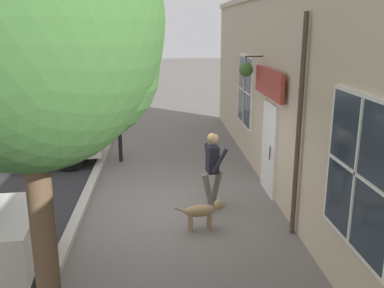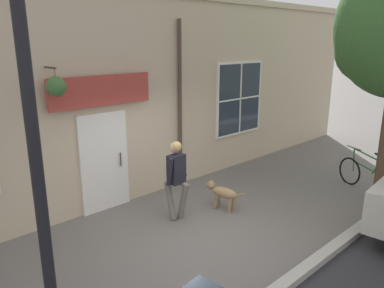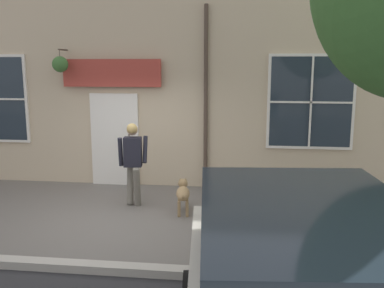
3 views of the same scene
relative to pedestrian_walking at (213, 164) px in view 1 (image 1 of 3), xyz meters
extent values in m
plane|color=#66605B|center=(0.77, -0.12, -0.97)|extent=(90.00, 90.00, 0.00)
cube|color=#B2ADA3|center=(2.77, -0.12, -0.91)|extent=(0.20, 28.00, 0.12)
cube|color=#C6B293|center=(-1.58, -0.12, 1.24)|extent=(0.30, 18.00, 4.42)
cube|color=white|center=(-1.41, -0.78, 0.08)|extent=(0.10, 1.10, 2.10)
cube|color=#232D38|center=(-1.38, -0.78, 0.03)|extent=(0.03, 0.90, 1.90)
cylinder|color=#47382D|center=(-1.32, -0.43, 0.08)|extent=(0.03, 0.03, 0.30)
cube|color=#AD3D33|center=(-1.31, -0.78, 1.58)|extent=(0.08, 2.20, 0.60)
cylinder|color=#47382D|center=(-1.35, 1.29, 1.02)|extent=(0.09, 0.09, 3.98)
cylinder|color=#47382D|center=(-1.19, -1.82, 2.08)|extent=(0.44, 0.04, 0.04)
cylinder|color=#47382D|center=(-1.01, -1.82, 1.90)|extent=(0.01, 0.01, 0.34)
cone|color=#2D2823|center=(-1.01, -1.82, 1.68)|extent=(0.32, 0.32, 0.18)
sphere|color=#3D6B33|center=(-1.01, -1.82, 1.77)|extent=(0.34, 0.34, 0.34)
cube|color=white|center=(-1.41, -3.73, 0.98)|extent=(0.08, 1.82, 2.02)
cube|color=#232D38|center=(-1.38, -3.73, 0.98)|extent=(0.03, 1.70, 1.90)
cube|color=white|center=(-1.36, -3.73, 0.98)|extent=(0.04, 0.04, 1.90)
cube|color=white|center=(-1.36, -3.73, 0.98)|extent=(0.04, 1.70, 0.04)
cube|color=white|center=(-1.41, 3.52, 0.98)|extent=(0.08, 1.82, 2.02)
cube|color=#232D38|center=(-1.38, 3.52, 0.98)|extent=(0.03, 1.70, 1.90)
cube|color=white|center=(-1.36, 3.52, 0.98)|extent=(0.04, 0.04, 1.90)
cube|color=white|center=(-1.36, 3.52, 0.98)|extent=(0.04, 1.70, 0.04)
cylinder|color=#6B665B|center=(-0.09, -0.09, -0.58)|extent=(0.30, 0.16, 0.80)
cylinder|color=#6B665B|center=(0.09, 0.09, -0.58)|extent=(0.30, 0.16, 0.80)
cube|color=black|center=(0.00, 0.00, 0.10)|extent=(0.26, 0.36, 0.57)
sphere|color=tan|center=(-0.02, 0.00, 0.53)|extent=(0.22, 0.22, 0.22)
sphere|color=tan|center=(0.01, 0.00, 0.55)|extent=(0.21, 0.21, 0.21)
cylinder|color=black|center=(0.07, -0.22, 0.11)|extent=(0.17, 0.10, 0.57)
cylinder|color=black|center=(-0.12, 0.22, 0.13)|extent=(0.34, 0.12, 0.52)
ellipsoid|color=#997A51|center=(0.36, 1.03, -0.59)|extent=(0.64, 0.33, 0.22)
cylinder|color=#997A51|center=(0.19, 0.93, -0.83)|extent=(0.06, 0.06, 0.29)
cylinder|color=#997A51|center=(0.17, 1.08, -0.83)|extent=(0.06, 0.06, 0.29)
cylinder|color=#997A51|center=(0.55, 0.98, -0.83)|extent=(0.06, 0.06, 0.29)
cylinder|color=#997A51|center=(0.53, 1.13, -0.83)|extent=(0.06, 0.06, 0.29)
sphere|color=#997A51|center=(0.00, 0.98, -0.50)|extent=(0.19, 0.19, 0.19)
cone|color=#997A51|center=(-0.11, 0.96, -0.52)|extent=(0.11, 0.10, 0.09)
cone|color=#997A51|center=(0.01, 0.93, -0.42)|extent=(0.06, 0.06, 0.07)
cone|color=#997A51|center=(0.00, 1.03, -0.42)|extent=(0.06, 0.06, 0.07)
cylinder|color=#997A51|center=(0.74, 1.09, -0.54)|extent=(0.21, 0.07, 0.14)
cylinder|color=brown|center=(2.36, 4.09, 0.45)|extent=(0.27, 0.27, 2.84)
ellipsoid|color=#38662D|center=(2.36, 4.09, 2.82)|extent=(2.72, 2.45, 3.00)
sphere|color=#38662D|center=(1.80, 4.03, 2.35)|extent=(1.47, 1.47, 1.47)
cube|color=beige|center=(4.89, -3.39, -0.28)|extent=(4.44, 2.14, 0.76)
cube|color=#1E2833|center=(4.67, -3.41, 0.44)|extent=(2.37, 1.75, 0.68)
cylinder|color=black|center=(3.48, -2.64, -0.66)|extent=(0.63, 0.24, 0.62)
cylinder|color=black|center=(3.64, -4.39, -0.66)|extent=(0.63, 0.24, 0.62)
cylinder|color=black|center=(2.22, -3.43, 1.47)|extent=(0.11, 0.11, 4.89)
camera|label=1|loc=(1.07, 8.43, 2.75)|focal=40.00mm
camera|label=2|loc=(5.29, -4.50, 2.52)|focal=35.00mm
camera|label=3|loc=(7.90, 2.12, 1.78)|focal=40.00mm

